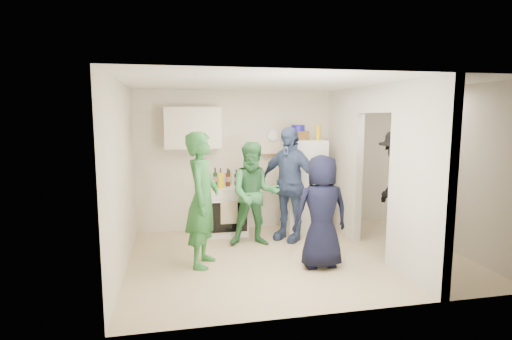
% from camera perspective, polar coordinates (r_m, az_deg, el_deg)
% --- Properties ---
extents(floor, '(4.80, 4.80, 0.00)m').
position_cam_1_polar(floor, '(6.03, 5.80, -12.23)').
color(floor, '#C9BA8E').
rests_on(floor, ground).
extents(wall_back, '(4.80, 0.00, 4.80)m').
position_cam_1_polar(wall_back, '(7.35, 1.97, 1.46)').
color(wall_back, silver).
rests_on(wall_back, floor).
extents(wall_front, '(4.80, 0.00, 4.80)m').
position_cam_1_polar(wall_front, '(4.16, 13.06, -3.65)').
color(wall_front, silver).
rests_on(wall_front, floor).
extents(wall_left, '(0.00, 3.40, 3.40)m').
position_cam_1_polar(wall_left, '(5.50, -18.62, -1.09)').
color(wall_left, silver).
rests_on(wall_left, floor).
extents(wall_right, '(0.00, 3.40, 3.40)m').
position_cam_1_polar(wall_right, '(6.84, 25.52, 0.22)').
color(wall_right, silver).
rests_on(wall_right, floor).
extents(ceiling, '(4.80, 4.80, 0.00)m').
position_cam_1_polar(ceiling, '(5.68, 6.15, 12.19)').
color(ceiling, white).
rests_on(ceiling, wall_back).
extents(partition_pier_back, '(0.12, 1.20, 2.50)m').
position_cam_1_polar(partition_pier_back, '(7.17, 12.48, 1.12)').
color(partition_pier_back, silver).
rests_on(partition_pier_back, floor).
extents(partition_pier_front, '(0.12, 1.20, 2.50)m').
position_cam_1_polar(partition_pier_front, '(5.26, 22.27, -1.66)').
color(partition_pier_front, silver).
rests_on(partition_pier_front, floor).
extents(partition_header, '(0.12, 1.00, 0.40)m').
position_cam_1_polar(partition_header, '(6.14, 17.01, 9.70)').
color(partition_header, silver).
rests_on(partition_header, partition_pier_back).
extents(stove, '(0.72, 0.60, 0.85)m').
position_cam_1_polar(stove, '(7.02, -4.22, -5.69)').
color(stove, white).
rests_on(stove, floor).
extents(upper_cabinet, '(0.95, 0.34, 0.70)m').
position_cam_1_polar(upper_cabinet, '(6.93, -9.04, 5.96)').
color(upper_cabinet, silver).
rests_on(upper_cabinet, wall_back).
extents(fridge, '(0.67, 0.65, 1.64)m').
position_cam_1_polar(fridge, '(7.21, 6.78, -2.18)').
color(fridge, white).
rests_on(fridge, floor).
extents(wicker_basket, '(0.35, 0.25, 0.15)m').
position_cam_1_polar(wicker_basket, '(7.13, 6.00, 4.94)').
color(wicker_basket, brown).
rests_on(wicker_basket, fridge).
extents(blue_bowl, '(0.24, 0.24, 0.11)m').
position_cam_1_polar(blue_bowl, '(7.13, 6.02, 5.98)').
color(blue_bowl, '#1B169A').
rests_on(blue_bowl, wicker_basket).
extents(yellow_cup_stack_top, '(0.09, 0.09, 0.25)m').
position_cam_1_polar(yellow_cup_stack_top, '(7.09, 8.85, 5.28)').
color(yellow_cup_stack_top, yellow).
rests_on(yellow_cup_stack_top, fridge).
extents(wall_clock, '(0.22, 0.02, 0.22)m').
position_cam_1_polar(wall_clock, '(7.30, 2.41, 4.96)').
color(wall_clock, white).
rests_on(wall_clock, wall_back).
extents(spice_shelf, '(0.35, 0.08, 0.03)m').
position_cam_1_polar(spice_shelf, '(7.29, 2.07, 2.20)').
color(spice_shelf, olive).
rests_on(spice_shelf, wall_back).
extents(nook_window, '(0.03, 0.70, 0.80)m').
position_cam_1_polar(nook_window, '(6.95, 24.59, 3.71)').
color(nook_window, black).
rests_on(nook_window, wall_right).
extents(nook_window_frame, '(0.04, 0.76, 0.86)m').
position_cam_1_polar(nook_window_frame, '(6.94, 24.49, 3.71)').
color(nook_window_frame, white).
rests_on(nook_window_frame, wall_right).
extents(nook_valance, '(0.04, 0.82, 0.18)m').
position_cam_1_polar(nook_valance, '(6.91, 24.48, 6.60)').
color(nook_valance, white).
rests_on(nook_valance, wall_right).
extents(yellow_cup_stack_stove, '(0.09, 0.09, 0.25)m').
position_cam_1_polar(yellow_cup_stack_stove, '(6.68, -5.05, -1.56)').
color(yellow_cup_stack_stove, yellow).
rests_on(yellow_cup_stack_stove, stove).
extents(red_cup, '(0.09, 0.09, 0.12)m').
position_cam_1_polar(red_cup, '(6.76, -2.19, -1.99)').
color(red_cup, '#A8280B').
rests_on(red_cup, stove).
extents(person_green_left, '(0.63, 0.78, 1.85)m').
position_cam_1_polar(person_green_left, '(5.49, -7.65, -4.22)').
color(person_green_left, '#2F7739').
rests_on(person_green_left, floor).
extents(person_green_center, '(0.88, 0.72, 1.65)m').
position_cam_1_polar(person_green_center, '(6.31, -0.23, -3.49)').
color(person_green_center, '#3B874B').
rests_on(person_green_center, floor).
extents(person_denim, '(1.09, 1.12, 1.88)m').
position_cam_1_polar(person_denim, '(6.61, 4.67, -1.98)').
color(person_denim, '#3B5782').
rests_on(person_denim, floor).
extents(person_navy, '(0.76, 0.49, 1.55)m').
position_cam_1_polar(person_navy, '(5.48, 9.33, -5.89)').
color(person_navy, black).
rests_on(person_navy, floor).
extents(person_nook, '(0.91, 1.32, 1.87)m').
position_cam_1_polar(person_nook, '(6.56, 19.76, -2.55)').
color(person_nook, black).
rests_on(person_nook, floor).
extents(bottle_a, '(0.06, 0.06, 0.27)m').
position_cam_1_polar(bottle_a, '(7.01, -6.80, -1.05)').
color(bottle_a, brown).
rests_on(bottle_a, stove).
extents(bottle_b, '(0.07, 0.07, 0.33)m').
position_cam_1_polar(bottle_b, '(6.82, -5.84, -1.04)').
color(bottle_b, '#17451B').
rests_on(bottle_b, stove).
extents(bottle_c, '(0.06, 0.06, 0.29)m').
position_cam_1_polar(bottle_c, '(7.04, -5.07, -0.90)').
color(bottle_c, '#989EA5').
rests_on(bottle_c, stove).
extents(bottle_d, '(0.08, 0.08, 0.31)m').
position_cam_1_polar(bottle_d, '(6.86, -4.04, -1.05)').
color(bottle_d, '#612910').
rests_on(bottle_d, stove).
extents(bottle_e, '(0.07, 0.07, 0.25)m').
position_cam_1_polar(bottle_e, '(7.09, -3.78, -1.01)').
color(bottle_e, '#9CA9AD').
rests_on(bottle_e, stove).
extents(bottle_f, '(0.07, 0.07, 0.27)m').
position_cam_1_polar(bottle_f, '(6.94, -2.83, -1.10)').
color(bottle_f, '#143413').
rests_on(bottle_f, stove).
extents(bottle_g, '(0.06, 0.06, 0.28)m').
position_cam_1_polar(bottle_g, '(7.08, -2.33, -0.89)').
color(bottle_g, olive).
rests_on(bottle_g, stove).
extents(bottle_h, '(0.08, 0.08, 0.28)m').
position_cam_1_polar(bottle_h, '(6.76, -6.73, -1.37)').
color(bottle_h, silver).
rests_on(bottle_h, stove).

